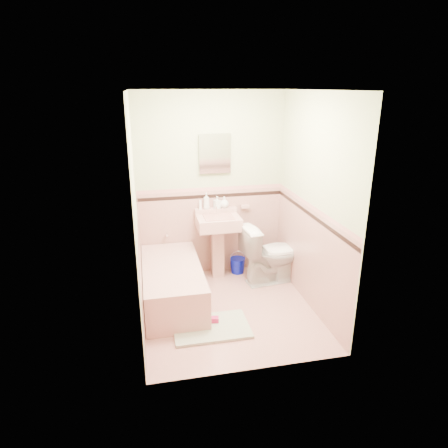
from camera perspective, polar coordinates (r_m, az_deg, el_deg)
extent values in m
plane|color=tan|center=(4.89, 0.62, -12.09)|extent=(2.20, 2.20, 0.00)
plane|color=white|center=(4.19, 0.75, 18.63)|extent=(2.20, 2.20, 0.00)
plane|color=beige|center=(5.42, -1.87, 5.38)|extent=(2.50, 0.00, 2.50)
plane|color=beige|center=(3.38, 4.77, -3.32)|extent=(2.50, 0.00, 2.50)
plane|color=beige|center=(4.28, -12.49, 1.18)|extent=(0.00, 2.50, 2.50)
plane|color=beige|center=(4.69, 12.69, 2.74)|extent=(0.00, 2.50, 2.50)
plane|color=tan|center=(5.60, -1.78, -1.13)|extent=(2.00, 0.00, 2.00)
plane|color=tan|center=(3.68, 4.43, -12.64)|extent=(2.00, 0.00, 2.00)
plane|color=tan|center=(4.52, -11.75, -6.67)|extent=(0.00, 2.20, 2.20)
plane|color=tan|center=(4.91, 12.02, -4.57)|extent=(0.00, 2.20, 2.20)
plane|color=black|center=(5.44, -1.83, 4.00)|extent=(2.00, 0.00, 2.00)
plane|color=black|center=(3.44, 4.62, -5.21)|extent=(2.00, 0.00, 2.00)
plane|color=black|center=(4.32, -12.13, -0.44)|extent=(0.00, 2.20, 2.20)
plane|color=black|center=(4.72, 12.38, 1.21)|extent=(0.00, 2.20, 2.20)
plane|color=tan|center=(5.41, -1.84, 5.03)|extent=(2.00, 0.00, 2.00)
plane|color=tan|center=(3.40, 4.67, -3.67)|extent=(2.00, 0.00, 2.00)
plane|color=tan|center=(4.29, -12.22, 0.82)|extent=(0.00, 2.20, 2.20)
plane|color=tan|center=(4.69, 12.47, 2.38)|extent=(0.00, 2.20, 2.20)
cube|color=tan|center=(4.99, -7.37, -8.64)|extent=(0.70, 1.50, 0.45)
cylinder|color=silver|center=(5.48, -8.20, -1.43)|extent=(0.04, 0.12, 0.04)
cylinder|color=silver|center=(5.41, -1.13, 2.08)|extent=(0.02, 0.02, 0.10)
cube|color=white|center=(5.31, -1.33, 10.05)|extent=(0.39, 0.04, 0.48)
cube|color=tan|center=(5.56, 3.01, 2.51)|extent=(0.12, 0.07, 0.04)
imported|color=#B2B2B2|center=(5.40, -2.53, 3.32)|extent=(0.10, 0.10, 0.22)
imported|color=#B2B2B2|center=(5.43, -1.01, 3.13)|extent=(0.10, 0.10, 0.17)
imported|color=#B2B2B2|center=(5.45, 0.03, 3.14)|extent=(0.15, 0.15, 0.16)
cylinder|color=white|center=(5.40, -3.41, 2.75)|extent=(0.04, 0.04, 0.12)
imported|color=white|center=(5.40, 6.76, -4.21)|extent=(0.85, 0.55, 0.82)
cube|color=gray|center=(4.54, -1.84, -14.58)|extent=(0.83, 0.56, 0.03)
cube|color=#BF1E59|center=(4.59, -1.71, -13.51)|extent=(0.15, 0.09, 0.06)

